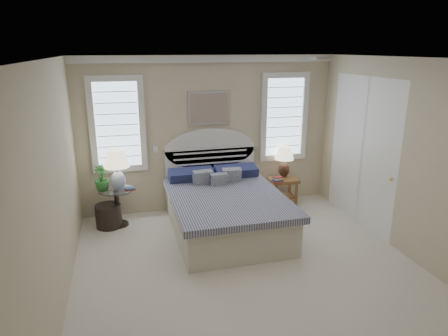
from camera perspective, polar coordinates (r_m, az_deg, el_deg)
The scene contains 21 objects.
floor at distance 5.31m, azimuth 4.26°, elevation -15.22°, with size 4.50×5.00×0.01m, color beige.
ceiling at distance 4.51m, azimuth 5.02°, elevation 15.30°, with size 4.50×5.00×0.01m, color white.
wall_back at distance 7.07m, azimuth -2.13°, elevation 4.83°, with size 4.50×0.02×2.70m, color #BFB18F.
wall_left at distance 4.55m, azimuth -23.28°, elevation -3.40°, with size 0.02×5.00×2.70m, color #BFB18F.
wall_right at distance 5.86m, azimuth 25.84°, elevation 0.63°, with size 0.02×5.00×2.70m, color #BFB18F.
crown_molding at distance 6.88m, azimuth -2.18°, elevation 15.34°, with size 4.50×0.08×0.12m, color silver.
hvac_vent at distance 5.73m, azimuth 13.95°, elevation 15.00°, with size 0.30×0.20×0.02m, color #B2B2B2.
switch_plate at distance 6.95m, azimuth -9.75°, elevation 2.71°, with size 0.08×0.01×0.12m, color silver.
window_left at distance 6.83m, azimuth -14.97°, elevation 6.00°, with size 0.90×0.06×1.60m, color #ACC6DB.
window_right at distance 7.43m, azimuth 8.55°, elevation 7.21°, with size 0.90×0.06×1.60m, color #ACC6DB.
painting at distance 6.94m, azimuth -2.10°, elevation 8.56°, with size 0.74×0.04×0.58m, color silver.
closet_door at distance 6.80m, azimuth 19.12°, elevation 2.14°, with size 0.02×1.80×2.40m, color white.
bed at distance 6.38m, azimuth 0.05°, elevation -5.57°, with size 1.72×2.28×1.47m.
side_table_left at distance 6.75m, azimuth -15.01°, elevation -4.90°, with size 0.56×0.56×0.63m.
nightstand_right at distance 7.40m, azimuth 8.44°, elevation -2.55°, with size 0.50×0.40×0.53m.
floor_pot at distance 6.81m, azimuth -16.16°, elevation -6.57°, with size 0.42×0.42×0.38m, color black.
lamp_left at distance 6.53m, azimuth -15.05°, elevation 0.34°, with size 0.50×0.50×0.65m.
lamp_right at distance 7.40m, azimuth 8.59°, elevation 1.40°, with size 0.45×0.45×0.56m.
potted_plant at distance 6.60m, azimuth -17.07°, elevation -1.40°, with size 0.23×0.23×0.41m, color #2D7234.
books_left at distance 6.56m, azimuth -13.26°, elevation -2.92°, with size 0.16×0.12×0.04m.
books_right at distance 7.14m, azimuth 7.68°, elevation -1.63°, with size 0.20×0.17×0.10m.
Camera 1 is at (-1.52, -4.24, 2.81)m, focal length 32.00 mm.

